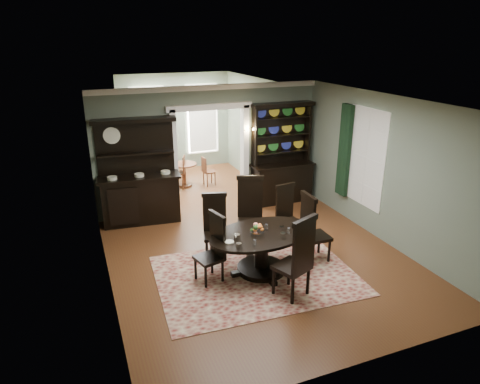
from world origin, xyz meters
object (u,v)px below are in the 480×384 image
object	(u,v)px
parlor_table	(184,171)
sideboard	(140,187)
dining_table	(261,245)
welsh_dresser	(281,167)

from	to	relation	value
parlor_table	sideboard	bearing A→B (deg)	-127.56
dining_table	welsh_dresser	bearing A→B (deg)	50.41
sideboard	welsh_dresser	xyz separation A→B (m)	(3.59, 0.00, 0.08)
dining_table	welsh_dresser	world-z (taller)	welsh_dresser
welsh_dresser	dining_table	bearing A→B (deg)	-122.39
sideboard	welsh_dresser	distance (m)	3.59
dining_table	welsh_dresser	distance (m)	3.68
sideboard	parlor_table	bearing A→B (deg)	58.08
dining_table	parlor_table	xyz separation A→B (m)	(-0.09, 5.11, -0.11)
dining_table	parlor_table	world-z (taller)	dining_table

